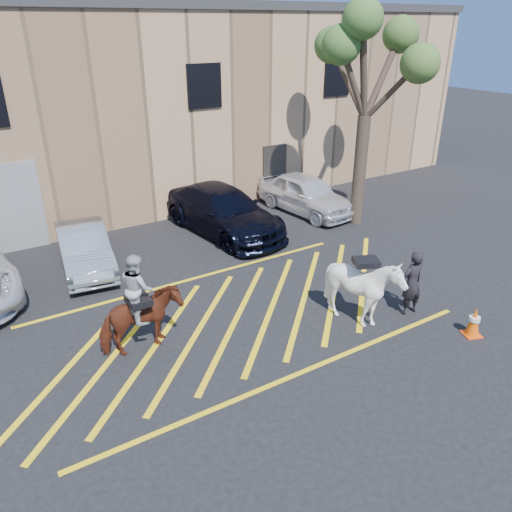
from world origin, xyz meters
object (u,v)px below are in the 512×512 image
car_white_suv (306,194)px  handler (412,283)px  car_silver_sedan (84,248)px  saddled_white (363,289)px  tree (370,54)px  traffic_cone (474,322)px  car_blue_suv (223,211)px  mounted_bay (140,313)px

car_white_suv → handler: (-2.26, -7.25, 0.12)m
car_silver_sedan → saddled_white: size_ratio=1.79×
car_silver_sedan → tree: (9.26, -1.45, 5.06)m
car_silver_sedan → saddled_white: 8.12m
car_silver_sedan → traffic_cone: car_silver_sedan is taller
tree → car_white_suv: bearing=114.3°
car_blue_suv → car_silver_sedan: bearing=177.1°
mounted_bay → traffic_cone: 7.57m
saddled_white → traffic_cone: saddled_white is taller
car_white_suv → mounted_bay: 9.95m
saddled_white → car_white_suv: bearing=62.7°
car_white_suv → handler: 7.60m
car_blue_suv → handler: (1.36, -7.15, 0.07)m
tree → car_blue_suv: bearing=158.3°
car_blue_suv → mounted_bay: size_ratio=2.26×
handler → mounted_bay: mounted_bay is taller
car_white_suv → tree: bearing=-72.0°
car_blue_suv → saddled_white: size_ratio=2.47×
mounted_bay → tree: tree is taller
handler → tree: size_ratio=0.23×
car_silver_sedan → car_blue_suv: 4.81m
car_blue_suv → saddled_white: 6.86m
car_silver_sedan → traffic_cone: 10.65m
car_white_suv → saddled_white: size_ratio=1.98×
car_blue_suv → mounted_bay: mounted_bay is taller
traffic_cone → handler: bearing=108.3°
mounted_bay → traffic_cone: size_ratio=3.19×
car_blue_suv → traffic_cone: bearing=-84.7°
car_white_suv → tree: 5.38m
handler → traffic_cone: size_ratio=2.29×
mounted_bay → car_white_suv: bearing=31.9°
handler → car_silver_sedan: bearing=-44.8°
saddled_white → tree: size_ratio=0.29×
car_white_suv → traffic_cone: 8.93m
car_white_suv → saddled_white: 7.84m
traffic_cone → car_blue_suv: bearing=102.1°
handler → saddled_white: saddled_white is taller
handler → tree: (3.10, 5.37, 4.85)m
tree → saddled_white: bearing=-131.1°
saddled_white → handler: bearing=-12.0°
car_blue_suv → mounted_bay: bearing=-140.0°
car_silver_sedan → traffic_cone: bearing=-44.0°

